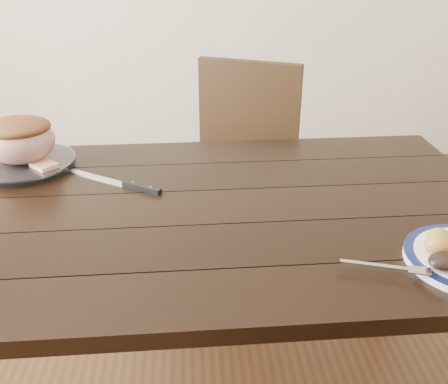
{
  "coord_description": "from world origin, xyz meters",
  "views": [
    {
      "loc": [
        0.0,
        -1.11,
        1.37
      ],
      "look_at": [
        0.08,
        -0.02,
        0.8
      ],
      "focal_mm": 40.0,
      "sensor_mm": 36.0,
      "label": 1
    }
  ],
  "objects": [
    {
      "name": "chair_far",
      "position": [
        0.2,
        0.73,
        0.52
      ],
      "size": [
        0.55,
        0.56,
        0.93
      ],
      "rotation": [
        0.0,
        0.0,
        2.74
      ],
      "color": "black",
      "rests_on": "ground"
    },
    {
      "name": "serving_platter",
      "position": [
        -0.5,
        0.28,
        0.76
      ],
      "size": [
        0.29,
        0.29,
        0.02
      ],
      "primitive_type": "cylinder",
      "color": "white",
      "rests_on": "dining_table"
    },
    {
      "name": "roasted_potatoes",
      "position": [
        0.52,
        -0.27,
        0.79
      ],
      "size": [
        0.08,
        0.08,
        0.05
      ],
      "color": "gold",
      "rests_on": "dinner_plate"
    },
    {
      "name": "dining_table",
      "position": [
        0.0,
        0.0,
        0.66
      ],
      "size": [
        1.61,
        0.92,
        0.75
      ],
      "rotation": [
        0.0,
        0.0,
        0.01
      ],
      "color": "black",
      "rests_on": "ground"
    },
    {
      "name": "fork",
      "position": [
        0.4,
        -0.32,
        0.77
      ],
      "size": [
        0.18,
        0.07,
        0.0
      ],
      "rotation": [
        0.0,
        0.0,
        -0.29
      ],
      "color": "silver",
      "rests_on": "dinner_plate"
    },
    {
      "name": "carving_knife",
      "position": [
        -0.17,
        0.13,
        0.76
      ],
      "size": [
        0.28,
        0.19,
        0.01
      ],
      "rotation": [
        0.0,
        0.0,
        -0.56
      ],
      "color": "silver",
      "rests_on": "dining_table"
    },
    {
      "name": "dark_mushroom",
      "position": [
        0.5,
        -0.32,
        0.79
      ],
      "size": [
        0.07,
        0.05,
        0.03
      ],
      "primitive_type": "ellipsoid",
      "color": "black",
      "rests_on": "dinner_plate"
    },
    {
      "name": "cut_slice",
      "position": [
        -0.42,
        0.23,
        0.78
      ],
      "size": [
        0.09,
        0.09,
        0.02
      ],
      "primitive_type": "cube",
      "rotation": [
        0.0,
        0.0,
        -0.77
      ],
      "color": "tan",
      "rests_on": "serving_platter"
    },
    {
      "name": "roast_joint",
      "position": [
        -0.5,
        0.28,
        0.83
      ],
      "size": [
        0.2,
        0.18,
        0.13
      ],
      "primitive_type": "ellipsoid",
      "color": "tan",
      "rests_on": "serving_platter"
    }
  ]
}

